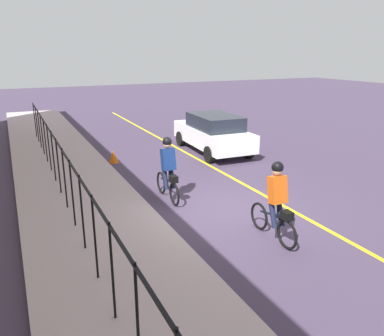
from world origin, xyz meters
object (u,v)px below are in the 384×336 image
(cyclist_lead, at_px, (168,169))
(cyclist_follow, at_px, (276,202))
(patrol_sedan, at_px, (213,132))
(traffic_cone_near, at_px, (114,157))

(cyclist_lead, xyz_separation_m, cyclist_follow, (-3.26, -1.22, 0.00))
(cyclist_lead, bearing_deg, patrol_sedan, -40.17)
(patrol_sedan, bearing_deg, traffic_cone_near, 90.28)
(patrol_sedan, xyz_separation_m, traffic_cone_near, (0.17, 4.19, -0.59))
(cyclist_follow, bearing_deg, cyclist_lead, 21.63)
(cyclist_lead, bearing_deg, cyclist_follow, -158.37)
(cyclist_follow, distance_m, traffic_cone_near, 7.92)
(patrol_sedan, relative_size, traffic_cone_near, 9.48)
(cyclist_lead, relative_size, patrol_sedan, 0.41)
(patrol_sedan, distance_m, traffic_cone_near, 4.24)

